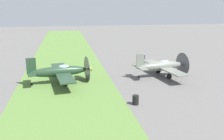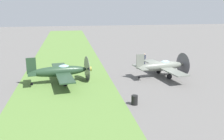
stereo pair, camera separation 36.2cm
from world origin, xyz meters
The scene contains 6 objects.
ground_plane centered at (0.00, 0.00, 0.00)m, with size 160.00×160.00×0.00m, color #605E5B.
grass_verge centered at (0.00, -12.84, 0.00)m, with size 120.00×11.00×0.01m, color #567A38.
airplane_lead centered at (1.44, -0.69, 1.37)m, with size 9.22×7.34×3.26m.
airplane_wingman centered at (1.88, -13.48, 1.41)m, with size 9.52×7.57×3.37m.
ground_crew_chief centered at (-5.35, -0.91, 0.91)m, with size 0.40×0.54×1.73m.
fuel_drum centered at (9.97, -6.57, 0.45)m, with size 0.60×0.60×0.90m, color black.
Camera 2 is at (30.99, -12.40, 9.02)m, focal length 40.19 mm.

